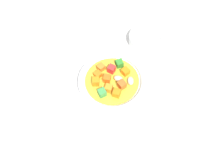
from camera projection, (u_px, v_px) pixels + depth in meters
The scene contains 4 objects.
ground_plane at pixel (112, 90), 60.31cm from camera, with size 140.00×140.00×2.00cm, color silver.
soup_bowl_main at pixel (112, 83), 57.23cm from camera, with size 16.33×16.33×5.96cm.
spoon at pixel (118, 133), 53.22cm from camera, with size 7.05×23.51×0.81cm.
side_bowl_small at pixel (146, 39), 65.41cm from camera, with size 9.37×9.37×3.31cm.
Camera 1 is at (28.97, -1.20, 51.91)cm, focal length 37.75 mm.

